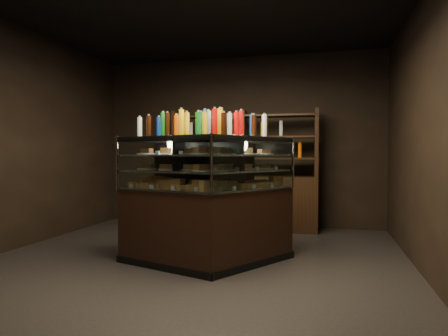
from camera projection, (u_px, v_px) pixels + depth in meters
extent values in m
plane|color=black|center=(195.00, 260.00, 4.79)|extent=(5.00, 5.00, 0.00)
cube|color=black|center=(239.00, 141.00, 7.16)|extent=(5.00, 0.02, 3.00)
cube|color=black|center=(57.00, 115.00, 2.32)|extent=(5.00, 0.02, 3.00)
cube|color=black|center=(425.00, 132.00, 4.12)|extent=(0.02, 5.00, 3.00)
cube|color=black|center=(18.00, 137.00, 5.36)|extent=(0.02, 5.00, 3.00)
cube|color=black|center=(194.00, 7.00, 4.68)|extent=(5.00, 5.00, 0.02)
cube|color=black|center=(235.00, 226.00, 4.66)|extent=(1.26, 1.47, 0.86)
cube|color=black|center=(235.00, 259.00, 4.67)|extent=(1.30, 1.51, 0.08)
cube|color=black|center=(235.00, 139.00, 4.62)|extent=(1.26, 1.47, 0.06)
cube|color=silver|center=(235.00, 188.00, 4.64)|extent=(1.19, 1.39, 0.02)
cube|color=silver|center=(235.00, 171.00, 4.64)|extent=(1.19, 1.39, 0.02)
cube|color=silver|center=(235.00, 155.00, 4.63)|extent=(1.19, 1.39, 0.02)
cube|color=white|center=(257.00, 164.00, 4.39)|extent=(0.72, 1.12, 0.61)
cylinder|color=silver|center=(293.00, 163.00, 4.84)|extent=(0.03, 0.03, 0.63)
cylinder|color=silver|center=(211.00, 165.00, 3.94)|extent=(0.03, 0.03, 0.63)
cube|color=black|center=(180.00, 227.00, 4.60)|extent=(1.46, 1.03, 0.86)
cube|color=black|center=(180.00, 260.00, 4.61)|extent=(1.50, 1.06, 0.08)
cube|color=black|center=(180.00, 139.00, 4.56)|extent=(1.46, 1.03, 0.06)
cube|color=silver|center=(180.00, 189.00, 4.58)|extent=(1.39, 0.96, 0.02)
cube|color=silver|center=(180.00, 171.00, 4.58)|extent=(1.39, 0.96, 0.02)
cube|color=silver|center=(180.00, 155.00, 4.57)|extent=(1.39, 0.96, 0.02)
cube|color=white|center=(160.00, 164.00, 4.28)|extent=(1.26, 0.41, 0.61)
cylinder|color=silver|center=(211.00, 165.00, 3.94)|extent=(0.03, 0.03, 0.63)
cylinder|color=silver|center=(117.00, 163.00, 4.64)|extent=(0.03, 0.03, 0.63)
cube|color=#BF8D44|center=(201.00, 188.00, 4.24)|extent=(0.17, 0.20, 0.06)
cube|color=#BF8D44|center=(212.00, 187.00, 4.35)|extent=(0.17, 0.20, 0.06)
cube|color=#BF8D44|center=(222.00, 186.00, 4.46)|extent=(0.17, 0.20, 0.06)
cube|color=#BF8D44|center=(232.00, 186.00, 4.57)|extent=(0.17, 0.20, 0.06)
cube|color=#BF8D44|center=(242.00, 185.00, 4.67)|extent=(0.17, 0.20, 0.06)
cube|color=#BF8D44|center=(251.00, 184.00, 4.78)|extent=(0.17, 0.20, 0.06)
cube|color=#BF8D44|center=(260.00, 183.00, 4.89)|extent=(0.17, 0.20, 0.06)
cube|color=#BF8D44|center=(269.00, 183.00, 5.00)|extent=(0.17, 0.20, 0.06)
cylinder|color=white|center=(202.00, 171.00, 4.29)|extent=(0.24, 0.24, 0.02)
cube|color=#BF8D44|center=(202.00, 167.00, 4.29)|extent=(0.16, 0.19, 0.05)
cylinder|color=white|center=(225.00, 170.00, 4.52)|extent=(0.24, 0.24, 0.02)
cube|color=#BF8D44|center=(225.00, 167.00, 4.52)|extent=(0.16, 0.19, 0.05)
cylinder|color=white|center=(245.00, 169.00, 4.75)|extent=(0.24, 0.24, 0.02)
cube|color=#BF8D44|center=(245.00, 166.00, 4.75)|extent=(0.16, 0.19, 0.05)
cylinder|color=white|center=(264.00, 168.00, 4.98)|extent=(0.24, 0.24, 0.02)
cube|color=#BF8D44|center=(264.00, 166.00, 4.98)|extent=(0.16, 0.19, 0.05)
cylinder|color=white|center=(202.00, 154.00, 4.29)|extent=(0.24, 0.24, 0.02)
cube|color=#BF8D44|center=(202.00, 151.00, 4.29)|extent=(0.16, 0.19, 0.05)
cylinder|color=white|center=(225.00, 154.00, 4.52)|extent=(0.24, 0.24, 0.02)
cube|color=#BF8D44|center=(225.00, 151.00, 4.52)|extent=(0.16, 0.19, 0.05)
cylinder|color=white|center=(245.00, 154.00, 4.74)|extent=(0.24, 0.24, 0.02)
cube|color=#BF8D44|center=(245.00, 151.00, 4.74)|extent=(0.16, 0.19, 0.05)
cylinder|color=white|center=(264.00, 154.00, 4.97)|extent=(0.24, 0.24, 0.02)
cube|color=#BF8D44|center=(264.00, 151.00, 4.97)|extent=(0.16, 0.19, 0.05)
cube|color=#BF8D44|center=(142.00, 184.00, 4.85)|extent=(0.20, 0.14, 0.06)
cube|color=#BF8D44|center=(152.00, 184.00, 4.76)|extent=(0.20, 0.14, 0.06)
cube|color=#BF8D44|center=(162.00, 185.00, 4.68)|extent=(0.20, 0.14, 0.06)
cube|color=#BF8D44|center=(173.00, 185.00, 4.59)|extent=(0.20, 0.14, 0.06)
cube|color=#BF8D44|center=(183.00, 186.00, 4.51)|extent=(0.20, 0.14, 0.06)
cube|color=#BF8D44|center=(195.00, 187.00, 4.43)|extent=(0.20, 0.14, 0.06)
cube|color=#BF8D44|center=(206.00, 187.00, 4.34)|extent=(0.20, 0.14, 0.06)
cube|color=#BF8D44|center=(219.00, 188.00, 4.26)|extent=(0.20, 0.14, 0.06)
cylinder|color=white|center=(147.00, 169.00, 4.84)|extent=(0.24, 0.24, 0.02)
cube|color=#BF8D44|center=(147.00, 166.00, 4.84)|extent=(0.19, 0.13, 0.05)
cylinder|color=white|center=(168.00, 169.00, 4.66)|extent=(0.24, 0.24, 0.02)
cube|color=#BF8D44|center=(168.00, 166.00, 4.66)|extent=(0.19, 0.13, 0.05)
cylinder|color=white|center=(191.00, 170.00, 4.49)|extent=(0.24, 0.24, 0.02)
cube|color=#BF8D44|center=(191.00, 167.00, 4.48)|extent=(0.19, 0.13, 0.05)
cylinder|color=white|center=(216.00, 171.00, 4.31)|extent=(0.24, 0.24, 0.02)
cube|color=#BF8D44|center=(216.00, 167.00, 4.31)|extent=(0.19, 0.13, 0.05)
cylinder|color=white|center=(147.00, 154.00, 4.83)|extent=(0.24, 0.24, 0.02)
cube|color=#BF8D44|center=(147.00, 151.00, 4.83)|extent=(0.19, 0.13, 0.05)
cylinder|color=white|center=(168.00, 154.00, 4.66)|extent=(0.24, 0.24, 0.02)
cube|color=#BF8D44|center=(168.00, 151.00, 4.66)|extent=(0.19, 0.13, 0.05)
cylinder|color=white|center=(191.00, 154.00, 4.48)|extent=(0.24, 0.24, 0.02)
cube|color=#BF8D44|center=(191.00, 151.00, 4.48)|extent=(0.19, 0.13, 0.05)
cylinder|color=white|center=(216.00, 154.00, 4.30)|extent=(0.24, 0.24, 0.02)
cube|color=#BF8D44|center=(216.00, 151.00, 4.30)|extent=(0.19, 0.13, 0.05)
cylinder|color=black|center=(198.00, 122.00, 4.24)|extent=(0.06, 0.06, 0.28)
cylinder|color=silver|center=(198.00, 108.00, 4.24)|extent=(0.03, 0.03, 0.02)
cylinder|color=#0F38B2|center=(206.00, 123.00, 4.31)|extent=(0.06, 0.06, 0.28)
cylinder|color=silver|center=(206.00, 109.00, 4.30)|extent=(0.03, 0.03, 0.02)
cylinder|color=#D8590A|center=(213.00, 123.00, 4.38)|extent=(0.06, 0.06, 0.28)
cylinder|color=silver|center=(213.00, 109.00, 4.37)|extent=(0.03, 0.03, 0.02)
cylinder|color=silver|center=(219.00, 124.00, 4.45)|extent=(0.06, 0.06, 0.28)
cylinder|color=silver|center=(219.00, 110.00, 4.44)|extent=(0.03, 0.03, 0.02)
cylinder|color=yellow|center=(226.00, 124.00, 4.52)|extent=(0.06, 0.06, 0.28)
cylinder|color=silver|center=(226.00, 111.00, 4.51)|extent=(0.03, 0.03, 0.02)
cylinder|color=#147223|center=(232.00, 125.00, 4.58)|extent=(0.06, 0.06, 0.28)
cylinder|color=silver|center=(232.00, 111.00, 4.58)|extent=(0.03, 0.03, 0.02)
cylinder|color=#B20C0A|center=(238.00, 125.00, 4.65)|extent=(0.06, 0.06, 0.28)
cylinder|color=silver|center=(238.00, 112.00, 4.65)|extent=(0.03, 0.03, 0.02)
cylinder|color=black|center=(244.00, 125.00, 4.72)|extent=(0.06, 0.06, 0.28)
cylinder|color=silver|center=(244.00, 113.00, 4.72)|extent=(0.03, 0.03, 0.02)
cylinder|color=#0F38B2|center=(250.00, 126.00, 4.79)|extent=(0.06, 0.06, 0.28)
cylinder|color=silver|center=(250.00, 113.00, 4.79)|extent=(0.03, 0.03, 0.02)
cylinder|color=#D8590A|center=(256.00, 126.00, 4.86)|extent=(0.06, 0.06, 0.28)
cylinder|color=silver|center=(256.00, 114.00, 4.85)|extent=(0.03, 0.03, 0.02)
cylinder|color=silver|center=(261.00, 127.00, 4.93)|extent=(0.06, 0.06, 0.28)
cylinder|color=silver|center=(261.00, 114.00, 4.92)|extent=(0.03, 0.03, 0.02)
cylinder|color=yellow|center=(267.00, 127.00, 5.00)|extent=(0.06, 0.06, 0.28)
cylinder|color=silver|center=(267.00, 115.00, 4.99)|extent=(0.03, 0.03, 0.02)
cylinder|color=black|center=(144.00, 126.00, 4.85)|extent=(0.06, 0.06, 0.28)
cylinder|color=silver|center=(144.00, 114.00, 4.84)|extent=(0.03, 0.03, 0.02)
cylinder|color=#0F38B2|center=(150.00, 126.00, 4.80)|extent=(0.06, 0.06, 0.28)
cylinder|color=silver|center=(150.00, 113.00, 4.79)|extent=(0.03, 0.03, 0.02)
cylinder|color=#D8590A|center=(156.00, 126.00, 4.74)|extent=(0.06, 0.06, 0.28)
cylinder|color=silver|center=(156.00, 113.00, 4.74)|extent=(0.03, 0.03, 0.02)
cylinder|color=silver|center=(163.00, 125.00, 4.69)|extent=(0.06, 0.06, 0.28)
cylinder|color=silver|center=(163.00, 112.00, 4.68)|extent=(0.03, 0.03, 0.02)
cylinder|color=yellow|center=(169.00, 125.00, 4.64)|extent=(0.06, 0.06, 0.28)
cylinder|color=silver|center=(169.00, 112.00, 4.63)|extent=(0.03, 0.03, 0.02)
cylinder|color=#147223|center=(176.00, 125.00, 4.58)|extent=(0.06, 0.06, 0.28)
cylinder|color=silver|center=(176.00, 111.00, 4.58)|extent=(0.03, 0.03, 0.02)
cylinder|color=#B20C0A|center=(183.00, 124.00, 4.53)|extent=(0.06, 0.06, 0.28)
cylinder|color=silver|center=(183.00, 111.00, 4.52)|extent=(0.03, 0.03, 0.02)
cylinder|color=black|center=(190.00, 124.00, 4.48)|extent=(0.06, 0.06, 0.28)
cylinder|color=silver|center=(190.00, 110.00, 4.47)|extent=(0.03, 0.03, 0.02)
cylinder|color=#0F38B2|center=(197.00, 124.00, 4.42)|extent=(0.06, 0.06, 0.28)
cylinder|color=silver|center=(197.00, 110.00, 4.42)|extent=(0.03, 0.03, 0.02)
cylinder|color=#D8590A|center=(205.00, 123.00, 4.37)|extent=(0.06, 0.06, 0.28)
cylinder|color=silver|center=(205.00, 109.00, 4.36)|extent=(0.03, 0.03, 0.02)
cylinder|color=silver|center=(213.00, 123.00, 4.32)|extent=(0.06, 0.06, 0.28)
cylinder|color=silver|center=(212.00, 109.00, 4.31)|extent=(0.03, 0.03, 0.02)
cylinder|color=yellow|center=(220.00, 122.00, 4.26)|extent=(0.06, 0.06, 0.28)
cylinder|color=silver|center=(220.00, 108.00, 4.26)|extent=(0.03, 0.03, 0.02)
cylinder|color=black|center=(264.00, 235.00, 5.76)|extent=(0.26, 0.26, 0.19)
cone|color=#1C5819|center=(265.00, 210.00, 5.75)|extent=(0.38, 0.38, 0.53)
cone|color=#1C5819|center=(265.00, 198.00, 5.74)|extent=(0.30, 0.30, 0.37)
cube|color=black|center=(244.00, 203.00, 6.71)|extent=(2.44, 0.55, 0.90)
cube|color=black|center=(177.00, 144.00, 6.91)|extent=(0.08, 0.38, 1.10)
cube|color=black|center=(244.00, 143.00, 6.68)|extent=(0.08, 0.38, 1.10)
cube|color=black|center=(316.00, 143.00, 6.45)|extent=(0.08, 0.38, 1.10)
cube|color=black|center=(244.00, 158.00, 6.69)|extent=(2.39, 0.51, 0.03)
cube|color=black|center=(244.00, 137.00, 6.68)|extent=(2.39, 0.51, 0.03)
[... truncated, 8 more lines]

